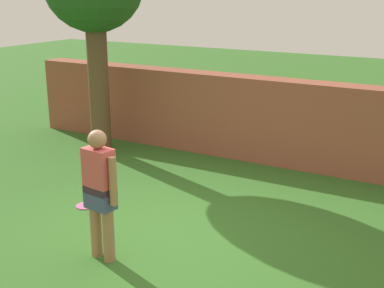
% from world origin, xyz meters
% --- Properties ---
extents(ground_plane, '(40.00, 40.00, 0.00)m').
position_xyz_m(ground_plane, '(0.00, 0.00, 0.00)').
color(ground_plane, '#336623').
extents(brick_wall, '(7.83, 0.50, 1.58)m').
position_xyz_m(brick_wall, '(-1.50, 3.55, 0.79)').
color(brick_wall, brown).
rests_on(brick_wall, ground).
extents(person, '(0.54, 0.27, 1.62)m').
position_xyz_m(person, '(-0.37, -0.93, 0.90)').
color(person, '#9E704C').
rests_on(person, ground).
extents(frisbee_pink, '(0.27, 0.27, 0.02)m').
position_xyz_m(frisbee_pink, '(-1.61, 0.15, 0.01)').
color(frisbee_pink, pink).
rests_on(frisbee_pink, ground).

